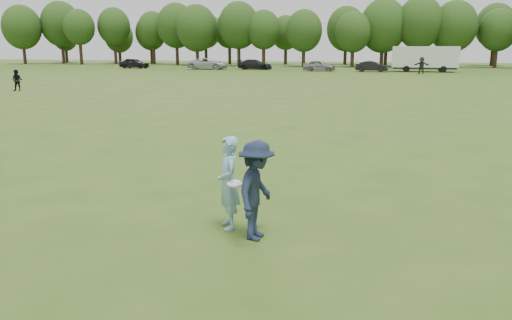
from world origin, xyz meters
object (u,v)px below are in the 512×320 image
at_px(player_far_d, 422,65).
at_px(thrower, 228,183).
at_px(car_e, 319,66).
at_px(car_f, 372,66).
at_px(player_far_a, 17,80).
at_px(car_a, 134,63).
at_px(cargo_trailer, 425,58).
at_px(car_c, 208,64).
at_px(car_d, 255,64).
at_px(defender, 256,190).

bearing_deg(player_far_d, thrower, -86.02).
distance_m(car_e, car_f, 6.74).
distance_m(thrower, player_far_a, 32.96).
bearing_deg(car_a, car_f, -90.08).
xyz_separation_m(player_far_a, cargo_trailer, (31.02, 36.39, 1.00)).
distance_m(player_far_d, car_c, 28.97).
bearing_deg(car_d, player_far_a, 167.62).
height_order(defender, car_d, defender).
distance_m(car_a, car_e, 27.74).
relative_size(car_d, car_e, 1.14).
bearing_deg(player_far_d, defender, -85.34).
relative_size(thrower, defender, 0.98).
xyz_separation_m(car_e, car_f, (6.74, 0.10, -0.05)).
distance_m(car_a, car_d, 18.33).
bearing_deg(car_f, car_a, 92.36).
height_order(defender, car_e, defender).
distance_m(player_far_a, car_c, 36.48).
relative_size(player_far_d, car_c, 0.35).
height_order(thrower, car_d, thrower).
bearing_deg(car_c, player_far_a, 176.18).
relative_size(thrower, car_f, 0.41).
distance_m(player_far_a, car_a, 38.26).
xyz_separation_m(player_far_a, car_c, (1.84, 36.43, 0.01)).
distance_m(thrower, cargo_trailer, 60.15).
distance_m(car_c, car_e, 16.02).
xyz_separation_m(car_f, cargo_trailer, (6.48, 1.28, 1.10)).
distance_m(thrower, car_c, 63.44).
xyz_separation_m(car_a, car_f, (34.41, -1.85, -0.08)).
bearing_deg(defender, car_f, 4.60).
bearing_deg(car_e, car_f, -85.79).
bearing_deg(car_a, defender, -147.83).
height_order(car_a, car_f, car_a).
height_order(car_c, cargo_trailer, cargo_trailer).
distance_m(player_far_d, car_e, 13.11).
bearing_deg(car_e, car_d, 78.37).
height_order(car_c, car_d, car_c).
height_order(player_far_a, car_f, player_far_a).
height_order(player_far_a, player_far_d, player_far_d).
relative_size(player_far_a, player_far_d, 0.78).
relative_size(player_far_a, car_c, 0.27).
height_order(thrower, cargo_trailer, cargo_trailer).
distance_m(defender, car_e, 58.99).
relative_size(player_far_d, cargo_trailer, 0.22).
height_order(player_far_d, car_e, player_far_d).
bearing_deg(thrower, cargo_trailer, 144.72).
relative_size(car_a, car_c, 0.78).
xyz_separation_m(car_a, cargo_trailer, (40.88, -0.57, 1.02)).
height_order(car_f, cargo_trailer, cargo_trailer).
distance_m(car_c, car_f, 22.73).
relative_size(car_d, car_f, 1.18).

